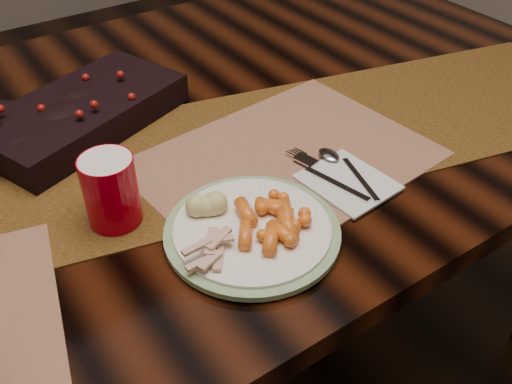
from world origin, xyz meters
TOP-DOWN VIEW (x-y plane):
  - floor at (0.00, 0.00)m, footprint 5.00×5.00m
  - dining_table at (0.00, 0.00)m, footprint 1.80×1.00m
  - table_runner at (-0.03, -0.10)m, footprint 1.69×0.71m
  - centerpiece at (-0.10, 0.08)m, footprint 0.39×0.29m
  - placemat_main at (0.13, -0.20)m, footprint 0.48×0.37m
  - dinner_plate at (-0.01, -0.31)m, footprint 0.26×0.26m
  - baby_carrots at (-0.01, -0.33)m, footprint 0.12×0.11m
  - mashed_potatoes at (-0.05, -0.26)m, footprint 0.07×0.06m
  - turkey_shreds at (-0.09, -0.33)m, footprint 0.08×0.07m
  - napkin at (0.17, -0.30)m, footprint 0.12×0.14m
  - fork at (0.15, -0.28)m, footprint 0.06×0.15m
  - spoon at (0.19, -0.29)m, footprint 0.06×0.14m
  - red_cup at (-0.15, -0.18)m, footprint 0.09×0.09m

SIDE VIEW (x-z plane):
  - floor at x=0.00m, z-range 0.00..0.00m
  - dining_table at x=0.00m, z-range 0.00..0.75m
  - table_runner at x=-0.03m, z-range 0.75..0.75m
  - placemat_main at x=0.13m, z-range 0.75..0.75m
  - napkin at x=0.17m, z-range 0.75..0.76m
  - dinner_plate at x=-0.01m, z-range 0.75..0.77m
  - spoon at x=0.19m, z-range 0.76..0.76m
  - fork at x=0.15m, z-range 0.76..0.76m
  - turkey_shreds at x=-0.09m, z-range 0.77..0.78m
  - baby_carrots at x=-0.01m, z-range 0.77..0.79m
  - centerpiece at x=-0.10m, z-range 0.75..0.82m
  - mashed_potatoes at x=-0.05m, z-range 0.77..0.81m
  - red_cup at x=-0.15m, z-range 0.75..0.86m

